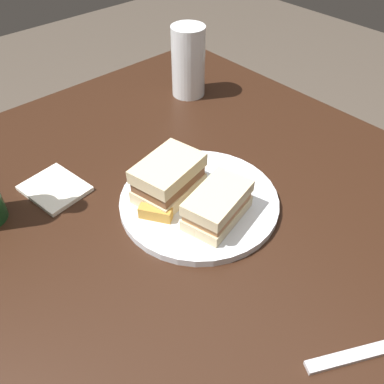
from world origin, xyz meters
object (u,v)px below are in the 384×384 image
Objects in this scene: plate at (199,201)px; sandwich_half_left at (169,178)px; sandwich_half_right at (218,205)px; napkin at (55,188)px; fork at (371,353)px; pint_glass at (188,66)px.

sandwich_half_left is at bearing -145.97° from plate.
sandwich_half_right is 1.17× the size of napkin.
sandwich_half_left reaches higher than fork.
napkin is at bearing 132.65° from fork.
plate is 0.26m from napkin.
pint_glass reaches higher than fork.
napkin is at bearing -147.74° from sandwich_half_right.
sandwich_half_left is at bearing 41.67° from napkin.
pint_glass is at bearing 144.51° from sandwich_half_right.
plate is 1.53× the size of fork.
sandwich_half_left is at bearing 118.57° from fork.
sandwich_half_right is at bearing 32.26° from napkin.
pint_glass is 0.71m from fork.
pint_glass is (-0.26, 0.28, 0.02)m from sandwich_half_left.
napkin is 0.56m from fork.
fork is (0.34, -0.02, -0.00)m from plate.
pint_glass reaches higher than sandwich_half_right.
sandwich_half_right is 0.79× the size of pint_glass.
fork is at bearing -3.09° from sandwich_half_right.
plate is 0.40m from pint_glass.
plate is 0.06m from sandwich_half_right.
napkin is at bearing -139.89° from plate.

